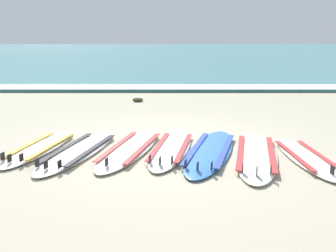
{
  "coord_description": "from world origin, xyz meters",
  "views": [
    {
      "loc": [
        -0.04,
        -5.9,
        1.79
      ],
      "look_at": [
        -0.02,
        0.5,
        0.25
      ],
      "focal_mm": 40.63,
      "sensor_mm": 36.0,
      "label": 1
    }
  ],
  "objects": [
    {
      "name": "sea",
      "position": [
        0.0,
        36.06,
        0.05
      ],
      "size": [
        80.0,
        60.0,
        0.1
      ],
      "primitive_type": "cube",
      "color": "teal",
      "rests_on": "ground"
    },
    {
      "name": "surfboard_6",
      "position": [
        2.0,
        -0.56,
        0.04
      ],
      "size": [
        0.63,
        2.08,
        0.18
      ],
      "color": "white",
      "rests_on": "ground"
    },
    {
      "name": "surfboard_5",
      "position": [
        1.29,
        -0.44,
        0.04
      ],
      "size": [
        1.15,
        2.61,
        0.18
      ],
      "color": "white",
      "rests_on": "ground"
    },
    {
      "name": "ground_plane",
      "position": [
        0.0,
        0.0,
        0.0
      ],
      "size": [
        80.0,
        80.0,
        0.0
      ],
      "primitive_type": "plane",
      "color": "#B7AD93"
    },
    {
      "name": "surfboard_0",
      "position": [
        -2.08,
        -0.08,
        0.04
      ],
      "size": [
        0.93,
        2.19,
        0.18
      ],
      "color": "white",
      "rests_on": "ground"
    },
    {
      "name": "surfboard_3",
      "position": [
        0.01,
        -0.14,
        0.04
      ],
      "size": [
        0.95,
        2.31,
        0.18
      ],
      "color": "silver",
      "rests_on": "ground"
    },
    {
      "name": "surfboard_4",
      "position": [
        0.62,
        -0.27,
        0.04
      ],
      "size": [
        1.3,
        2.62,
        0.18
      ],
      "color": "#3875CC",
      "rests_on": "ground"
    },
    {
      "name": "wave_foam_strip",
      "position": [
        0.0,
        6.69,
        0.06
      ],
      "size": [
        80.0,
        1.27,
        0.11
      ],
      "primitive_type": "cube",
      "color": "white",
      "rests_on": "ground"
    },
    {
      "name": "surfboard_2",
      "position": [
        -0.64,
        -0.13,
        0.04
      ],
      "size": [
        1.17,
        2.5,
        0.18
      ],
      "color": "silver",
      "rests_on": "ground"
    },
    {
      "name": "surfboard_1",
      "position": [
        -1.43,
        -0.24,
        0.04
      ],
      "size": [
        1.16,
        2.5,
        0.18
      ],
      "color": "white",
      "rests_on": "ground"
    },
    {
      "name": "seaweed_clump_near_shoreline",
      "position": [
        -0.87,
        4.42,
        0.05
      ],
      "size": [
        0.3,
        0.24,
        0.1
      ],
      "primitive_type": "ellipsoid",
      "color": "#384723",
      "rests_on": "ground"
    }
  ]
}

